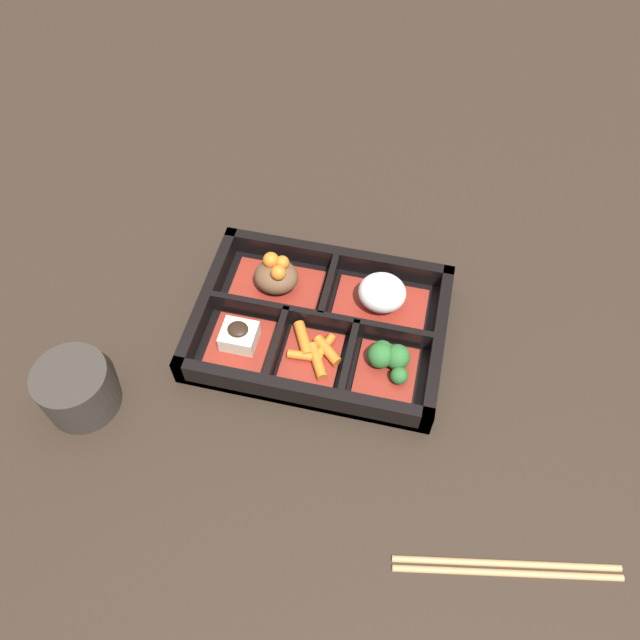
% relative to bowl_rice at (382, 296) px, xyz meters
% --- Properties ---
extents(ground_plane, '(3.00, 3.00, 0.00)m').
position_rel_bowl_rice_xyz_m(ground_plane, '(-0.07, -0.05, -0.03)').
color(ground_plane, black).
extents(bento_base, '(0.30, 0.22, 0.01)m').
position_rel_bowl_rice_xyz_m(bento_base, '(-0.07, -0.05, -0.03)').
color(bento_base, black).
rests_on(bento_base, ground_plane).
extents(bento_rim, '(0.30, 0.22, 0.04)m').
position_rel_bowl_rice_xyz_m(bento_rim, '(-0.07, -0.05, -0.01)').
color(bento_rim, black).
rests_on(bento_rim, ground_plane).
extents(bowl_stew, '(0.12, 0.07, 0.05)m').
position_rel_bowl_rice_xyz_m(bowl_stew, '(-0.14, 0.00, -0.00)').
color(bowl_stew, maroon).
rests_on(bowl_stew, bento_base).
extents(bowl_rice, '(0.12, 0.07, 0.05)m').
position_rel_bowl_rice_xyz_m(bowl_rice, '(0.00, 0.00, 0.00)').
color(bowl_rice, maroon).
rests_on(bowl_rice, bento_base).
extents(bowl_tofu, '(0.07, 0.07, 0.04)m').
position_rel_bowl_rice_xyz_m(bowl_tofu, '(-0.16, -0.09, -0.01)').
color(bowl_tofu, maroon).
rests_on(bowl_tofu, bento_base).
extents(bowl_carrots, '(0.07, 0.08, 0.02)m').
position_rel_bowl_rice_xyz_m(bowl_carrots, '(-0.07, -0.09, -0.02)').
color(bowl_carrots, maroon).
rests_on(bowl_carrots, bento_base).
extents(bowl_greens, '(0.07, 0.07, 0.04)m').
position_rel_bowl_rice_xyz_m(bowl_greens, '(0.02, -0.09, -0.01)').
color(bowl_greens, maroon).
rests_on(bowl_greens, bento_base).
extents(tea_cup, '(0.08, 0.08, 0.06)m').
position_rel_bowl_rice_xyz_m(tea_cup, '(-0.31, -0.20, 0.00)').
color(tea_cup, '#2D2823').
rests_on(tea_cup, ground_plane).
extents(chopsticks, '(0.23, 0.06, 0.01)m').
position_rel_bowl_rice_xyz_m(chopsticks, '(0.18, -0.28, -0.03)').
color(chopsticks, '#A87F51').
rests_on(chopsticks, ground_plane).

